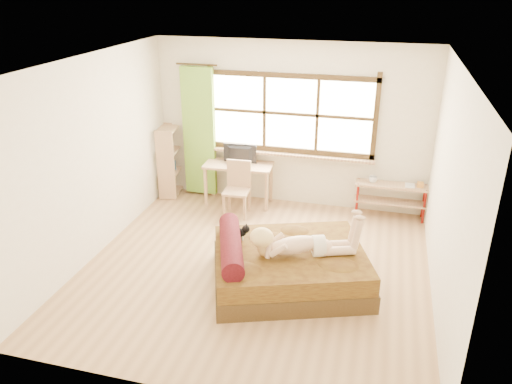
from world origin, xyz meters
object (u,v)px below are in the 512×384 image
(kitten, at_px, (237,232))
(pipe_shelf, at_px, (392,193))
(woman, at_px, (302,234))
(bookshelf, at_px, (170,161))
(chair, at_px, (238,185))
(bed, at_px, (286,265))
(desk, at_px, (238,169))

(kitten, height_order, pipe_shelf, kitten)
(pipe_shelf, bearing_deg, woman, -114.94)
(kitten, height_order, bookshelf, bookshelf)
(woman, relative_size, chair, 1.48)
(bed, xyz_separation_m, desk, (-1.27, 2.17, 0.36))
(chair, distance_m, pipe_shelf, 2.47)
(kitten, bearing_deg, desk, 86.25)
(bed, bearing_deg, pipe_shelf, 41.66)
(pipe_shelf, bearing_deg, desk, -177.85)
(chair, distance_m, bookshelf, 1.44)
(kitten, relative_size, chair, 0.32)
(woman, relative_size, bookshelf, 1.07)
(bed, bearing_deg, woman, -29.80)
(desk, relative_size, chair, 1.31)
(chair, bearing_deg, kitten, -76.60)
(desk, bearing_deg, kitten, -76.92)
(woman, height_order, desk, woman)
(kitten, relative_size, desk, 0.24)
(chair, bearing_deg, desk, 101.60)
(kitten, distance_m, bookshelf, 2.82)
(woman, height_order, chair, woman)
(chair, relative_size, pipe_shelf, 0.78)
(kitten, xyz_separation_m, desk, (-0.59, 2.05, 0.03))
(chair, bearing_deg, woman, -56.32)
(pipe_shelf, relative_size, bookshelf, 0.92)
(woman, distance_m, pipe_shelf, 2.57)
(kitten, bearing_deg, woman, -29.57)
(bed, relative_size, bookshelf, 1.84)
(bookshelf, bearing_deg, pipe_shelf, -7.67)
(pipe_shelf, bearing_deg, bed, -119.13)
(woman, height_order, pipe_shelf, woman)
(woman, distance_m, desk, 2.65)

